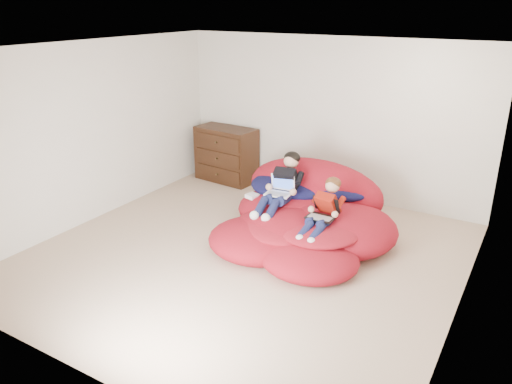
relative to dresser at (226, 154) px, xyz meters
The scene contains 9 objects.
room_shell 2.85m from the dresser, 51.54° to the right, with size 5.10×5.10×2.77m.
dresser is the anchor object (origin of this frame).
beanbag_pile 2.52m from the dresser, 31.17° to the right, with size 2.45×2.46×0.95m.
cream_pillow 1.80m from the dresser, 18.20° to the right, with size 0.48×0.30×0.30m, color beige.
older_boy 2.25m from the dresser, 36.18° to the right, with size 0.34×1.04×0.70m.
younger_boy 3.01m from the dresser, 32.17° to the right, with size 0.30×0.92×0.60m.
laptop_white 2.28m from the dresser, 37.49° to the right, with size 0.36×0.32×0.24m.
laptop_black 3.03m from the dresser, 32.84° to the right, with size 0.34×0.35×0.23m.
power_adapter 1.91m from the dresser, 45.13° to the right, with size 0.15×0.15×0.06m, color white.
Camera 1 is at (2.95, -4.69, 2.98)m, focal length 35.00 mm.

